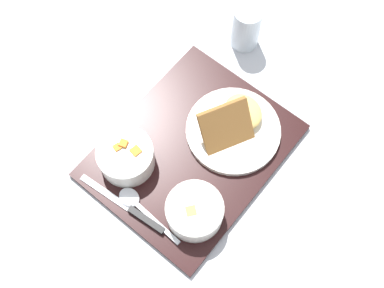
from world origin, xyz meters
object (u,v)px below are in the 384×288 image
plate_main (234,126)px  glass_water (246,29)px  knife (135,212)px  bowl_salad (126,156)px  bowl_soup (195,211)px  spoon (139,206)px

plate_main → glass_water: size_ratio=1.82×
plate_main → glass_water: 0.24m
plate_main → knife: plate_main is taller
bowl_salad → bowl_soup: size_ratio=1.02×
bowl_salad → glass_water: (0.39, -0.06, 0.00)m
bowl_salad → plate_main: plate_main is taller
bowl_salad → bowl_soup: bearing=-98.6°
bowl_soup → plate_main: plate_main is taller
bowl_soup → spoon: (-0.04, 0.10, -0.03)m
knife → spoon: size_ratio=1.28×
bowl_soup → plate_main: (0.20, 0.02, -0.01)m
bowl_salad → glass_water: size_ratio=1.05×
bowl_soup → glass_water: size_ratio=1.03×
plate_main → knife: bearing=162.7°
plate_main → glass_water: (0.22, 0.09, 0.02)m
bowl_salad → knife: size_ratio=0.56×
bowl_soup → knife: size_ratio=0.55×
knife → glass_water: 0.48m
spoon → bowl_soup: bearing=-145.8°
bowl_salad → knife: bowl_salad is taller
bowl_salad → bowl_soup: 0.18m
plate_main → knife: 0.27m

